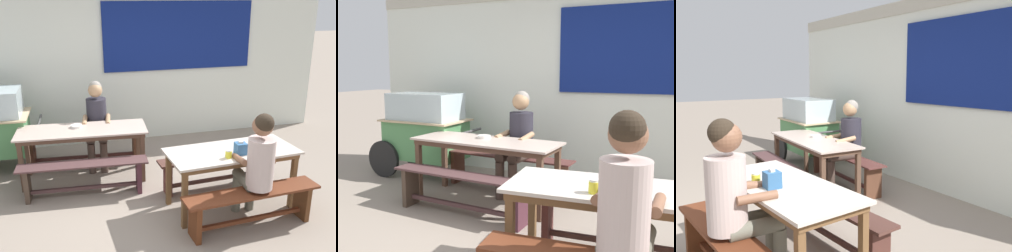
{
  "view_description": "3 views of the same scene",
  "coord_description": "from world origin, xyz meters",
  "views": [
    {
      "loc": [
        -1.12,
        -4.14,
        2.57
      ],
      "look_at": [
        0.12,
        0.48,
        0.91
      ],
      "focal_mm": 41.44,
      "sensor_mm": 36.0,
      "label": 1
    },
    {
      "loc": [
        1.12,
        -2.9,
        1.6
      ],
      "look_at": [
        -0.5,
        0.67,
        1.01
      ],
      "focal_mm": 41.37,
      "sensor_mm": 36.0,
      "label": 2
    },
    {
      "loc": [
        3.46,
        -1.38,
        1.68
      ],
      "look_at": [
        0.27,
        0.8,
        1.12
      ],
      "focal_mm": 37.85,
      "sensor_mm": 36.0,
      "label": 3
    }
  ],
  "objects": [
    {
      "name": "dining_table_far",
      "position": [
        -0.96,
        1.1,
        0.68
      ],
      "size": [
        1.82,
        0.75,
        0.76
      ],
      "color": "#C1AB9C",
      "rests_on": "ground_plane"
    },
    {
      "name": "bench_far_back",
      "position": [
        -0.93,
        1.62,
        0.3
      ],
      "size": [
        1.82,
        0.42,
        0.47
      ],
      "color": "#542D29",
      "rests_on": "ground_plane"
    },
    {
      "name": "bench_near_front",
      "position": [
        0.79,
        -0.67,
        0.32
      ],
      "size": [
        1.63,
        0.4,
        0.47
      ],
      "color": "#5D2C18",
      "rests_on": "ground_plane"
    },
    {
      "name": "condiment_jar",
      "position": [
        0.62,
        -0.35,
        0.8
      ],
      "size": [
        0.07,
        0.07,
        0.1
      ],
      "color": "yellow",
      "rests_on": "dining_table_near"
    },
    {
      "name": "bench_far_front",
      "position": [
        -1.0,
        0.58,
        0.31
      ],
      "size": [
        1.69,
        0.38,
        0.47
      ],
      "color": "#492F2F",
      "rests_on": "ground_plane"
    },
    {
      "name": "bench_near_back",
      "position": [
        0.72,
        0.37,
        0.31
      ],
      "size": [
        1.54,
        0.35,
        0.47
      ],
      "color": "#4B2D26",
      "rests_on": "ground_plane"
    },
    {
      "name": "dining_table_near",
      "position": [
        0.75,
        -0.15,
        0.68
      ],
      "size": [
        1.64,
        0.78,
        0.76
      ],
      "color": "beige",
      "rests_on": "ground_plane"
    },
    {
      "name": "person_near_front",
      "position": [
        0.86,
        -0.59,
        0.78
      ],
      "size": [
        0.42,
        0.59,
        1.37
      ],
      "color": "#666556",
      "rests_on": "ground_plane"
    },
    {
      "name": "person_center_facing",
      "position": [
        -0.72,
        1.53,
        0.75
      ],
      "size": [
        0.45,
        0.58,
        1.32
      ],
      "color": "#47362E",
      "rests_on": "ground_plane"
    },
    {
      "name": "backdrop_wall",
      "position": [
        0.03,
        2.57,
        1.47
      ],
      "size": [
        7.18,
        0.23,
        2.79
      ],
      "color": "silver",
      "rests_on": "ground_plane"
    },
    {
      "name": "soup_bowl",
      "position": [
        -1.03,
        1.2,
        0.77
      ],
      "size": [
        0.16,
        0.16,
        0.04
      ],
      "primitive_type": "cylinder",
      "color": "silver",
      "rests_on": "dining_table_far"
    },
    {
      "name": "tissue_box",
      "position": [
        0.8,
        -0.28,
        0.83
      ],
      "size": [
        0.13,
        0.12,
        0.16
      ],
      "color": "#315F92",
      "rests_on": "dining_table_near"
    },
    {
      "name": "ground_plane",
      "position": [
        0.0,
        0.0,
        0.0
      ],
      "size": [
        40.0,
        40.0,
        0.0
      ],
      "primitive_type": "plane",
      "color": "gray"
    }
  ]
}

